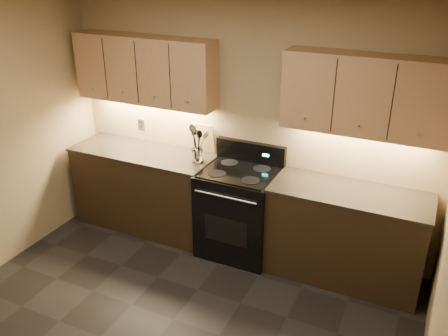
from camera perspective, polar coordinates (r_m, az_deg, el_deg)
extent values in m
plane|color=silver|center=(2.91, -13.15, 17.51)|extent=(4.00, 4.00, 0.00)
cube|color=#9E885D|center=(4.91, 2.62, 5.15)|extent=(4.00, 0.04, 2.60)
cube|color=black|center=(5.50, -9.43, -2.61)|extent=(1.60, 0.60, 0.90)
cube|color=#3D3327|center=(5.30, -9.77, 1.86)|extent=(1.62, 0.62, 0.03)
cube|color=black|center=(4.72, 14.39, -7.96)|extent=(1.44, 0.60, 0.90)
cube|color=#3D3327|center=(4.50, 15.00, -2.94)|extent=(1.46, 0.62, 0.03)
cube|color=black|center=(4.96, 1.82, -5.32)|extent=(0.76, 0.65, 0.92)
cube|color=black|center=(4.74, 1.89, -0.44)|extent=(0.70, 0.60, 0.01)
cube|color=black|center=(4.94, 3.23, 1.92)|extent=(0.76, 0.07, 0.22)
cube|color=#19E5F2|center=(4.85, 5.04, 1.54)|extent=(0.06, 0.00, 0.03)
cylinder|color=silver|center=(4.52, 0.15, -3.52)|extent=(0.65, 0.02, 0.02)
cube|color=black|center=(4.72, 0.21, -7.59)|extent=(0.46, 0.00, 0.28)
cylinder|color=black|center=(4.68, -0.86, -0.67)|extent=(0.18, 0.18, 0.00)
cylinder|color=black|center=(4.55, 3.22, -1.49)|extent=(0.18, 0.18, 0.00)
cylinder|color=black|center=(4.93, 0.67, 0.67)|extent=(0.18, 0.18, 0.00)
cylinder|color=black|center=(4.81, 4.58, -0.07)|extent=(0.18, 0.18, 0.00)
cube|color=tan|center=(5.15, -9.52, 11.57)|extent=(1.60, 0.30, 0.70)
cube|color=tan|center=(4.32, 16.67, 8.40)|extent=(1.44, 0.30, 0.70)
cube|color=#B2B5BA|center=(5.56, -9.92, 5.20)|extent=(0.08, 0.01, 0.12)
cylinder|color=white|center=(4.95, -3.21, 1.59)|extent=(0.15, 0.15, 0.14)
cylinder|color=white|center=(4.97, -3.19, 0.92)|extent=(0.11, 0.11, 0.02)
cube|color=tan|center=(5.14, -2.52, 3.64)|extent=(0.27, 0.07, 0.33)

